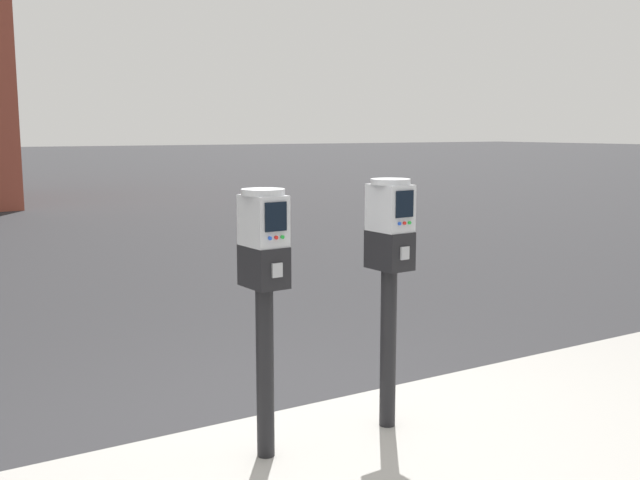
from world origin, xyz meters
name	(u,v)px	position (x,y,z in m)	size (l,w,h in m)	color
ground_plane	(300,444)	(0.00, 0.00, 0.00)	(160.00, 160.00, 0.00)	#28282B
parking_meter_near_kerb	(264,275)	(-0.37, -0.31, 1.09)	(0.23, 0.26, 1.37)	black
parking_meter_twin_adjacent	(389,258)	(0.39, -0.31, 1.10)	(0.23, 0.26, 1.40)	black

